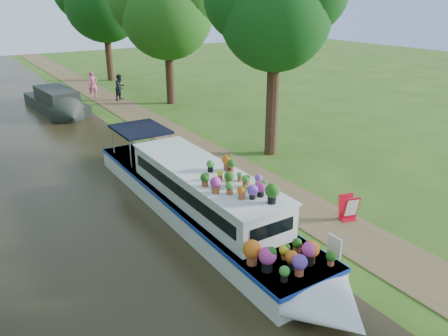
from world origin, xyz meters
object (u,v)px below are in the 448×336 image
pedestrian_pink (93,84)px  plant_boat (204,199)px  sandwich_board (349,209)px  pedestrian_dark (120,87)px  second_boat (57,102)px

pedestrian_pink → plant_boat: bearing=-103.4°
pedestrian_pink → sandwich_board: bearing=-92.6°
sandwich_board → pedestrian_dark: pedestrian_dark is taller
second_boat → pedestrian_dark: (4.61, 0.96, 0.34)m
second_boat → pedestrian_pink: size_ratio=4.07×
second_boat → sandwich_board: bearing=-82.6°
pedestrian_pink → pedestrian_dark: (1.40, -1.82, -0.06)m
second_boat → sandwich_board: (4.53, -20.48, -0.18)m
pedestrian_pink → pedestrian_dark: size_ratio=1.06×
plant_boat → sandwich_board: size_ratio=15.64×
second_boat → sandwich_board: second_boat is taller
second_boat → pedestrian_dark: bearing=6.6°
plant_boat → pedestrian_dark: 19.44m
sandwich_board → pedestrian_pink: (-1.32, 23.26, 0.57)m
plant_boat → pedestrian_pink: (2.75, 20.81, 0.14)m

